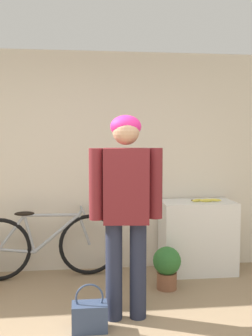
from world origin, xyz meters
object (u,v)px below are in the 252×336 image
at_px(person, 126,198).
at_px(banana, 206,200).
at_px(bicycle, 45,245).
at_px(handbag, 90,316).
at_px(potted_plant, 167,265).

bearing_deg(person, banana, 50.15).
xyz_separation_m(bicycle, handbag, (0.47, -1.29, -0.25)).
height_order(bicycle, handbag, bicycle).
bearing_deg(banana, handbag, -138.14).
bearing_deg(handbag, bicycle, 110.07).
bearing_deg(person, potted_plant, 56.00).
relative_size(person, handbag, 4.49).
bearing_deg(handbag, potted_plant, 44.13).
bearing_deg(handbag, banana, 41.86).
distance_m(person, bicycle, 1.53).
bearing_deg(potted_plant, bicycle, 159.51).
bearing_deg(bicycle, potted_plant, -25.54).
height_order(person, potted_plant, person).
height_order(banana, handbag, banana).
bearing_deg(banana, potted_plant, -141.86).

